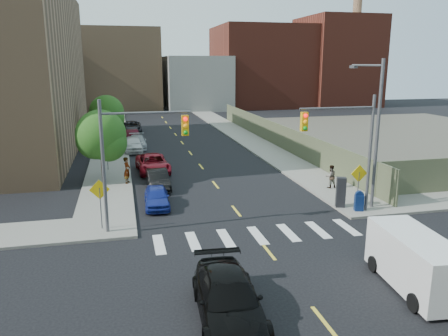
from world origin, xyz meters
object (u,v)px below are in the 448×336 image
parked_car_silver (137,142)px  black_sedan (228,299)px  parked_car_blue (157,197)px  parked_car_maroon (132,136)px  cargo_van (414,259)px  payphone (341,192)px  pedestrian_east (331,176)px  parked_car_white (133,144)px  parked_car_black (158,179)px  pedestrian_west (127,170)px  parked_car_red (153,164)px  mailbox (359,201)px  parked_car_grey (132,127)px

parked_car_silver → black_sedan: size_ratio=0.87×
parked_car_blue → parked_car_silver: 19.93m
parked_car_maroon → cargo_van: bearing=-79.2°
parked_car_silver → payphone: payphone is taller
parked_car_silver → pedestrian_east: (12.67, -18.92, 0.29)m
cargo_van → pedestrian_east: cargo_van is taller
parked_car_white → cargo_van: (10.01, -30.41, 0.38)m
parked_car_black → pedestrian_west: bearing=142.6°
pedestrian_west → payphone: bearing=-105.6°
parked_car_maroon → parked_car_red: bearing=-89.7°
parked_car_black → pedestrian_east: size_ratio=2.49×
parked_car_silver → pedestrian_west: size_ratio=2.41×
parked_car_white → pedestrian_west: (-0.80, -12.48, 0.33)m
parked_car_maroon → parked_car_blue: bearing=-92.7°
parked_car_blue → parked_car_silver: bearing=93.4°
parked_car_black → mailbox: (11.23, -7.98, 0.07)m
parked_car_grey → cargo_van: cargo_van is taller
parked_car_silver → cargo_van: 33.67m
parked_car_silver → payphone: (11.34, -22.90, 0.40)m
mailbox → pedestrian_east: bearing=96.8°
parked_car_black → parked_car_grey: 26.93m
parked_car_red → parked_car_silver: bearing=90.7°
black_sedan → cargo_van: (7.71, 0.59, 0.38)m
parked_car_black → black_sedan: size_ratio=0.76×
parked_car_blue → parked_car_grey: parked_car_grey is taller
parked_car_white → payphone: bearing=-60.3°
parked_car_white → pedestrian_east: size_ratio=2.80×
parked_car_blue → payphone: size_ratio=2.02×
black_sedan → parked_car_blue: bearing=99.9°
parked_car_maroon → pedestrian_east: (13.13, -22.54, 0.27)m
pedestrian_west → parked_car_silver: bearing=13.5°
parked_car_red → cargo_van: bearing=-71.5°
parked_car_red → pedestrian_east: 14.30m
parked_car_black → pedestrian_west: size_ratio=2.11×
parked_car_silver → mailbox: bearing=-61.9°
cargo_van → pedestrian_east: (3.11, 13.36, -0.19)m
parked_car_grey → parked_car_white: bearing=-91.0°
parked_car_red → pedestrian_west: (-2.10, -3.46, 0.39)m
payphone → pedestrian_west: bearing=165.3°
parked_car_silver → pedestrian_east: 22.77m
parked_car_maroon → cargo_van: cargo_van is taller
parked_car_silver → cargo_van: size_ratio=0.93×
cargo_van → parked_car_white: bearing=113.8°
black_sedan → pedestrian_east: 17.66m
parked_car_black → pedestrian_west: 2.61m
mailbox → payphone: (-0.73, 0.92, 0.33)m
parked_car_red → parked_car_white: 9.11m
parked_car_red → black_sedan: black_sedan is taller
parked_car_white → mailbox: (12.53, -21.94, -0.04)m
pedestrian_east → parked_car_red: bearing=-35.7°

